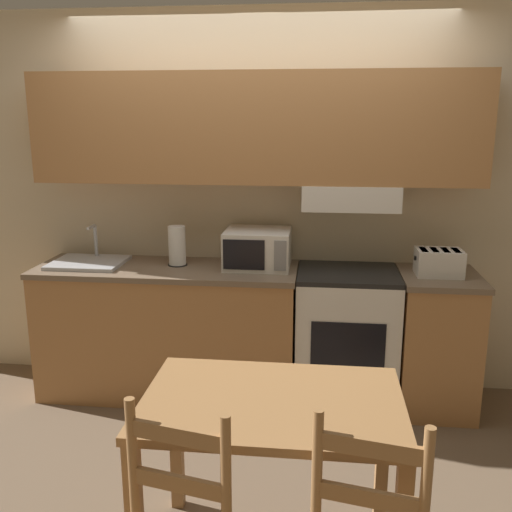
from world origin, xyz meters
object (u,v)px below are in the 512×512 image
Objects in this scene: sink_basin at (88,262)px; paper_towel_roll at (177,246)px; dining_table at (272,425)px; toaster at (439,262)px; microwave at (258,248)px; stove_range at (346,337)px.

paper_towel_roll is at bearing 4.70° from sink_basin.
toaster is at bearing 58.29° from dining_table.
sink_basin is at bearing -176.55° from microwave.
dining_table is (0.77, -1.54, -0.38)m from paper_towel_roll.
paper_towel_roll is 1.76m from dining_table.
sink_basin is at bearing 179.75° from toaster.
sink_basin is at bearing 132.63° from dining_table.
microwave is at bearing 98.46° from dining_table.
sink_basin reaches higher than toaster.
paper_towel_roll reaches higher than sink_basin.
paper_towel_roll is (-1.68, 0.06, 0.05)m from toaster.
microwave is 1.45× the size of toaster.
microwave is 1.15m from sink_basin.
toaster reaches higher than dining_table.
toaster is at bearing -3.92° from microwave.
stove_range is 2.11× the size of microwave.
microwave is 0.90× the size of sink_basin.
stove_range reaches higher than dining_table.
microwave is at bearing 176.08° from toaster.
microwave is 1.15m from toaster.
sink_basin reaches higher than stove_range.
stove_range is at bearing 0.29° from sink_basin.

